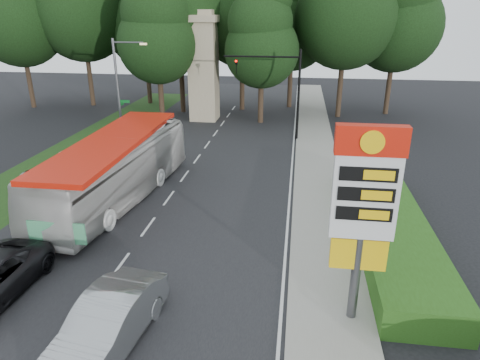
# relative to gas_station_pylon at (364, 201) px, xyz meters

# --- Properties ---
(ground) EXTENTS (120.00, 120.00, 0.00)m
(ground) POSITION_rel_gas_station_pylon_xyz_m (-9.20, -1.99, -4.45)
(ground) COLOR black
(ground) RESTS_ON ground
(road_surface) EXTENTS (14.00, 80.00, 0.02)m
(road_surface) POSITION_rel_gas_station_pylon_xyz_m (-9.20, 10.01, -4.44)
(road_surface) COLOR black
(road_surface) RESTS_ON ground
(sidewalk_right) EXTENTS (3.00, 80.00, 0.12)m
(sidewalk_right) POSITION_rel_gas_station_pylon_xyz_m (-0.70, 10.01, -4.39)
(sidewalk_right) COLOR gray
(sidewalk_right) RESTS_ON ground
(grass_verge_left) EXTENTS (5.00, 50.00, 0.02)m
(grass_verge_left) POSITION_rel_gas_station_pylon_xyz_m (-18.70, 16.01, -4.44)
(grass_verge_left) COLOR #193814
(grass_verge_left) RESTS_ON ground
(hedge) EXTENTS (3.00, 14.00, 1.20)m
(hedge) POSITION_rel_gas_station_pylon_xyz_m (2.30, 6.01, -3.85)
(hedge) COLOR #265015
(hedge) RESTS_ON ground
(gas_station_pylon) EXTENTS (2.10, 0.45, 6.85)m
(gas_station_pylon) POSITION_rel_gas_station_pylon_xyz_m (0.00, 0.00, 0.00)
(gas_station_pylon) COLOR #59595E
(gas_station_pylon) RESTS_ON ground
(traffic_signal_mast) EXTENTS (6.10, 0.35, 7.20)m
(traffic_signal_mast) POSITION_rel_gas_station_pylon_xyz_m (-3.52, 22.00, 0.22)
(traffic_signal_mast) COLOR black
(traffic_signal_mast) RESTS_ON ground
(streetlight_signs) EXTENTS (2.75, 0.98, 8.00)m
(streetlight_signs) POSITION_rel_gas_station_pylon_xyz_m (-16.19, 20.01, -0.01)
(streetlight_signs) COLOR #59595E
(streetlight_signs) RESTS_ON ground
(monument) EXTENTS (3.00, 3.00, 10.05)m
(monument) POSITION_rel_gas_station_pylon_xyz_m (-11.20, 28.01, 0.66)
(monument) COLOR tan
(monument) RESTS_ON ground
(tree_far_west) EXTENTS (8.96, 8.96, 17.60)m
(tree_far_west) POSITION_rel_gas_station_pylon_xyz_m (-31.20, 31.01, 6.24)
(tree_far_west) COLOR #2D2116
(tree_far_west) RESTS_ON ground
(tree_west_near) EXTENTS (8.40, 8.40, 16.50)m
(tree_west_near) POSITION_rel_gas_station_pylon_xyz_m (-19.20, 35.01, 5.57)
(tree_west_near) COLOR #2D2116
(tree_west_near) RESTS_ON ground
(tree_east_near) EXTENTS (8.12, 8.12, 15.95)m
(tree_east_near) POSITION_rel_gas_station_pylon_xyz_m (-3.20, 35.01, 5.23)
(tree_east_near) COLOR #2D2116
(tree_east_near) RESTS_ON ground
(tree_far_east) EXTENTS (8.68, 8.68, 17.05)m
(tree_far_east) POSITION_rel_gas_station_pylon_xyz_m (6.80, 33.01, 5.90)
(tree_far_east) COLOR #2D2116
(tree_far_east) RESTS_ON ground
(tree_monument_left) EXTENTS (7.28, 7.28, 14.30)m
(tree_monument_left) POSITION_rel_gas_station_pylon_xyz_m (-15.20, 27.01, 4.23)
(tree_monument_left) COLOR #2D2116
(tree_monument_left) RESTS_ON ground
(tree_monument_right) EXTENTS (6.72, 6.72, 13.20)m
(tree_monument_right) POSITION_rel_gas_station_pylon_xyz_m (-5.70, 27.51, 3.56)
(tree_monument_right) COLOR #2D2116
(tree_monument_right) RESTS_ON ground
(transit_bus) EXTENTS (4.46, 13.09, 3.57)m
(transit_bus) POSITION_rel_gas_station_pylon_xyz_m (-11.91, 8.46, -2.66)
(transit_bus) COLOR silver
(transit_bus) RESTS_ON ground
(sedan_silver) EXTENTS (2.47, 5.38, 1.71)m
(sedan_silver) POSITION_rel_gas_station_pylon_xyz_m (-7.70, -2.36, -3.59)
(sedan_silver) COLOR #979B9E
(sedan_silver) RESTS_ON ground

